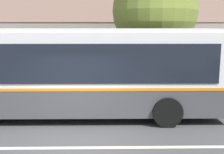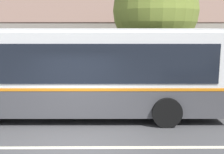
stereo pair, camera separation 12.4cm
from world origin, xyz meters
TOP-DOWN VIEW (x-y plane):
  - ground_plane at (0.00, 0.00)m, footprint 300.00×300.00m
  - sidewalk_far at (0.00, 6.00)m, footprint 60.00×3.00m
  - lane_divider_stripe at (0.00, 0.00)m, footprint 60.00×0.16m
  - community_building at (-1.10, 13.32)m, footprint 25.51×8.32m
  - transit_bus at (-0.37, 2.90)m, footprint 10.95×2.82m
  - street_tree_primary at (3.26, 6.68)m, footprint 4.09×4.09m

SIDE VIEW (x-z plane):
  - ground_plane at x=0.00m, z-range 0.00..0.00m
  - lane_divider_stripe at x=0.00m, z-range 0.00..0.01m
  - sidewalk_far at x=0.00m, z-range 0.00..0.15m
  - transit_bus at x=-0.37m, z-range 0.12..3.34m
  - community_building at x=-1.10m, z-range -1.34..5.09m
  - street_tree_primary at x=3.26m, z-range 0.83..6.93m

